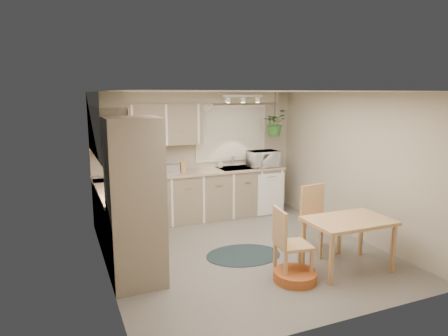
% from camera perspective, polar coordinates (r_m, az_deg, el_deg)
% --- Properties ---
extents(floor, '(4.20, 4.20, 0.00)m').
position_cam_1_polar(floor, '(6.22, 2.87, -11.87)').
color(floor, slate).
rests_on(floor, ground).
extents(ceiling, '(4.20, 4.20, 0.00)m').
position_cam_1_polar(ceiling, '(5.74, 3.09, 10.84)').
color(ceiling, silver).
rests_on(ceiling, wall_back).
extents(wall_back, '(4.00, 0.04, 2.40)m').
position_cam_1_polar(wall_back, '(7.78, -3.76, 1.89)').
color(wall_back, '#AEA48F').
rests_on(wall_back, floor).
extents(wall_front, '(4.00, 0.04, 2.40)m').
position_cam_1_polar(wall_front, '(4.13, 15.81, -6.31)').
color(wall_front, '#AEA48F').
rests_on(wall_front, floor).
extents(wall_left, '(0.04, 4.20, 2.40)m').
position_cam_1_polar(wall_left, '(5.32, -16.82, -2.60)').
color(wall_left, '#AEA48F').
rests_on(wall_left, floor).
extents(wall_right, '(0.04, 4.20, 2.40)m').
position_cam_1_polar(wall_right, '(6.96, 17.98, 0.36)').
color(wall_right, '#AEA48F').
rests_on(wall_right, floor).
extents(base_cab_left, '(0.60, 1.85, 0.90)m').
position_cam_1_polar(base_cab_left, '(6.39, -14.63, -7.27)').
color(base_cab_left, gray).
rests_on(base_cab_left, floor).
extents(base_cab_back, '(3.60, 0.60, 0.90)m').
position_cam_1_polar(base_cab_back, '(7.59, -4.38, -4.12)').
color(base_cab_back, gray).
rests_on(base_cab_back, floor).
extents(counter_left, '(0.64, 1.89, 0.04)m').
position_cam_1_polar(counter_left, '(6.27, -14.74, -3.17)').
color(counter_left, tan).
rests_on(counter_left, base_cab_left).
extents(counter_back, '(3.64, 0.64, 0.04)m').
position_cam_1_polar(counter_back, '(7.47, -4.41, -0.65)').
color(counter_back, tan).
rests_on(counter_back, base_cab_back).
extents(oven_stack, '(0.65, 0.65, 2.10)m').
position_cam_1_polar(oven_stack, '(5.04, -12.58, -4.88)').
color(oven_stack, gray).
rests_on(oven_stack, floor).
extents(wall_oven_face, '(0.02, 0.56, 0.58)m').
position_cam_1_polar(wall_oven_face, '(5.10, -9.03, -4.56)').
color(wall_oven_face, white).
rests_on(wall_oven_face, oven_stack).
extents(upper_cab_left, '(0.35, 2.00, 0.75)m').
position_cam_1_polar(upper_cab_left, '(6.23, -16.53, 5.11)').
color(upper_cab_left, gray).
rests_on(upper_cab_left, wall_left).
extents(upper_cab_back, '(2.00, 0.35, 0.75)m').
position_cam_1_polar(upper_cab_back, '(7.27, -10.87, 6.08)').
color(upper_cab_back, gray).
rests_on(upper_cab_back, wall_back).
extents(soffit_left, '(0.30, 2.00, 0.20)m').
position_cam_1_polar(soffit_left, '(6.20, -16.99, 9.46)').
color(soffit_left, '#AEA48F').
rests_on(soffit_left, wall_left).
extents(soffit_back, '(3.60, 0.30, 0.20)m').
position_cam_1_polar(soffit_back, '(7.48, -4.95, 9.99)').
color(soffit_back, '#AEA48F').
rests_on(soffit_back, wall_back).
extents(cooktop, '(0.52, 0.58, 0.02)m').
position_cam_1_polar(cooktop, '(5.71, -13.81, -4.20)').
color(cooktop, white).
rests_on(cooktop, counter_left).
extents(range_hood, '(0.40, 0.60, 0.14)m').
position_cam_1_polar(range_hood, '(5.61, -14.22, 0.28)').
color(range_hood, white).
rests_on(range_hood, upper_cab_left).
extents(window_blinds, '(1.40, 0.02, 1.00)m').
position_cam_1_polar(window_blinds, '(7.95, 1.06, 5.01)').
color(window_blinds, white).
rests_on(window_blinds, wall_back).
extents(window_frame, '(1.50, 0.02, 1.10)m').
position_cam_1_polar(window_frame, '(7.96, 1.03, 5.02)').
color(window_frame, white).
rests_on(window_frame, wall_back).
extents(sink, '(0.70, 0.48, 0.10)m').
position_cam_1_polar(sink, '(7.81, 1.85, -0.29)').
color(sink, '#A7AAAF').
rests_on(sink, counter_back).
extents(dishwasher_front, '(0.58, 0.02, 0.83)m').
position_cam_1_polar(dishwasher_front, '(7.91, 6.73, -3.74)').
color(dishwasher_front, white).
rests_on(dishwasher_front, base_cab_back).
extents(track_light_bar, '(0.80, 0.04, 0.04)m').
position_cam_1_polar(track_light_bar, '(7.45, 2.73, 10.25)').
color(track_light_bar, white).
rests_on(track_light_bar, ceiling).
extents(wall_clock, '(0.30, 0.03, 0.30)m').
position_cam_1_polar(wall_clock, '(7.71, -2.71, 9.14)').
color(wall_clock, gold).
rests_on(wall_clock, wall_back).
extents(dining_table, '(1.13, 0.77, 0.71)m').
position_cam_1_polar(dining_table, '(5.79, 17.23, -10.34)').
color(dining_table, tan).
rests_on(dining_table, floor).
extents(chair_left, '(0.50, 0.50, 0.93)m').
position_cam_1_polar(chair_left, '(5.34, 9.90, -10.51)').
color(chair_left, tan).
rests_on(chair_left, floor).
extents(chair_back, '(0.53, 0.53, 1.01)m').
position_cam_1_polar(chair_back, '(6.22, 13.76, -7.22)').
color(chair_back, tan).
rests_on(chair_back, floor).
extents(braided_rug, '(1.23, 0.98, 0.01)m').
position_cam_1_polar(braided_rug, '(6.09, 2.80, -12.30)').
color(braided_rug, black).
rests_on(braided_rug, floor).
extents(pet_bed, '(0.61, 0.61, 0.13)m').
position_cam_1_polar(pet_bed, '(5.39, 10.11, -14.97)').
color(pet_bed, '#C45327').
rests_on(pet_bed, floor).
extents(microwave, '(0.59, 0.34, 0.39)m').
position_cam_1_polar(microwave, '(7.91, 5.60, 1.55)').
color(microwave, white).
rests_on(microwave, counter_back).
extents(soap_bottle, '(0.11, 0.18, 0.08)m').
position_cam_1_polar(soap_bottle, '(7.82, -0.60, 0.32)').
color(soap_bottle, white).
rests_on(soap_bottle, counter_back).
extents(hanging_plant, '(0.64, 0.66, 0.40)m').
position_cam_1_polar(hanging_plant, '(7.96, 7.23, 6.02)').
color(hanging_plant, '#2D6628').
rests_on(hanging_plant, ceiling).
extents(coffee_maker, '(0.22, 0.24, 0.31)m').
position_cam_1_polar(coffee_maker, '(7.25, -10.38, 0.25)').
color(coffee_maker, black).
rests_on(coffee_maker, counter_back).
extents(toaster, '(0.28, 0.18, 0.16)m').
position_cam_1_polar(toaster, '(7.37, -7.40, -0.09)').
color(toaster, '#A7AAAF').
rests_on(toaster, counter_back).
extents(knife_block, '(0.09, 0.09, 0.20)m').
position_cam_1_polar(knife_block, '(7.45, -5.89, 0.23)').
color(knife_block, tan).
rests_on(knife_block, counter_back).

